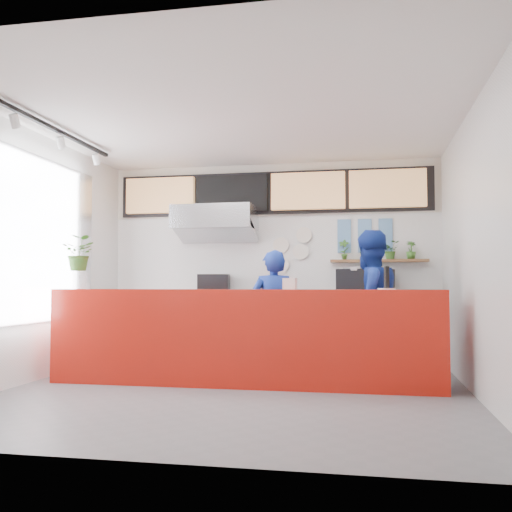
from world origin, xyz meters
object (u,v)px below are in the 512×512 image
Objects in this scene: panini_oven at (214,288)px; staff_center at (273,313)px; espresso_machine at (366,286)px; staff_right at (369,304)px; pepper_mill at (387,277)px; service_counter at (243,337)px.

panini_oven is 0.28× the size of staff_center.
staff_right is at bearing -76.41° from espresso_machine.
espresso_machine is at bearing 96.66° from pepper_mill.
pepper_mill is at bearing -2.56° from service_counter.
staff_right is 7.60× the size of pepper_mill.
staff_center is (1.09, -1.17, -0.31)m from panini_oven.
service_counter is 2.84× the size of staff_center.
staff_center reaches higher than panini_oven.
service_counter is 1.62m from staff_right.
service_counter is 2.36m from espresso_machine.
staff_right is (1.18, 0.01, 0.12)m from staff_center.
espresso_machine is 0.47× the size of staff_center.
pepper_mill is at bearing -71.48° from espresso_machine.
staff_right reaches higher than espresso_machine.
staff_center reaches higher than espresso_machine.
panini_oven is at bearing 114.61° from service_counter.
staff_right is at bearing 23.87° from service_counter.
service_counter is 9.97× the size of panini_oven.
panini_oven is at bearing -53.46° from staff_center.
espresso_machine is 0.41× the size of staff_right.
pepper_mill is at bearing 66.46° from staff_right.
staff_center is at bearing -122.61° from espresso_machine.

